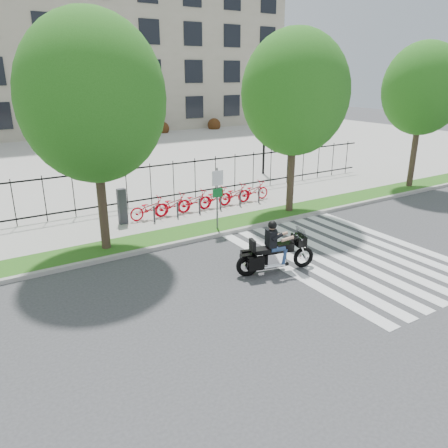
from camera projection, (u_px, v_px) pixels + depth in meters
ground at (236, 289)px, 13.17m from camera, size 120.00×120.00×0.00m
curb at (176, 244)px, 16.43m from camera, size 60.00×0.20×0.15m
grass_verge at (167, 237)px, 17.11m from camera, size 60.00×1.50×0.15m
sidewalk at (142, 220)px, 19.11m from camera, size 60.00×3.50×0.15m
plaza at (55, 158)px, 33.18m from camera, size 80.00×34.00×0.10m
crosswalk_stripes at (349, 255)px, 15.58m from camera, size 5.70×8.00×0.01m
iron_fence at (127, 187)px, 20.16m from camera, size 30.00×0.06×2.00m
office_building at (2, 35)px, 45.89m from camera, size 60.00×21.90×20.15m
lamp_post_right at (265, 124)px, 26.74m from camera, size 1.06×0.70×4.25m
street_tree_1 at (92, 98)px, 14.17m from camera, size 4.82×4.82×8.01m
street_tree_2 at (295, 93)px, 18.49m from camera, size 4.60×4.60×7.86m
street_tree_3 at (423, 89)px, 22.87m from camera, size 4.18×4.18×7.63m
bike_share_station at (203, 199)px, 20.20m from camera, size 7.76×0.85×1.50m
sign_pole_regulatory at (217, 191)px, 17.33m from camera, size 0.50×0.09×2.50m
motorcycle_rider at (276, 251)px, 14.10m from camera, size 2.71×1.14×2.12m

